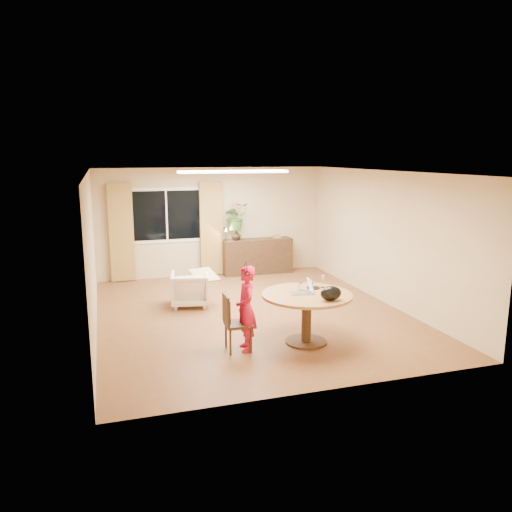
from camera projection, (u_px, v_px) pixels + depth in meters
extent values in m
plane|color=brown|center=(251.00, 313.00, 9.29)|extent=(6.50, 6.50, 0.00)
plane|color=white|center=(251.00, 172.00, 8.77)|extent=(6.50, 6.50, 0.00)
plane|color=tan|center=(212.00, 222.00, 12.08)|extent=(5.50, 0.00, 5.50)
plane|color=tan|center=(92.00, 253.00, 8.23)|extent=(0.00, 6.50, 6.50)
plane|color=tan|center=(384.00, 237.00, 9.83)|extent=(0.00, 6.50, 6.50)
cube|color=white|center=(167.00, 215.00, 11.70)|extent=(1.70, 0.02, 1.30)
cube|color=black|center=(167.00, 215.00, 11.69)|extent=(1.55, 0.01, 1.15)
cube|color=white|center=(167.00, 215.00, 11.69)|extent=(0.04, 0.01, 1.15)
cube|color=olive|center=(121.00, 233.00, 11.39)|extent=(0.55, 0.08, 2.25)
cube|color=olive|center=(211.00, 229.00, 12.00)|extent=(0.55, 0.08, 2.25)
cube|color=white|center=(233.00, 172.00, 9.90)|extent=(2.20, 0.35, 0.05)
cylinder|color=brown|center=(307.00, 295.00, 7.68)|extent=(1.40, 1.40, 0.04)
cylinder|color=black|center=(306.00, 320.00, 7.76)|extent=(0.15, 0.15, 0.75)
cylinder|color=black|center=(306.00, 342.00, 7.83)|extent=(0.65, 0.65, 0.03)
imported|color=red|center=(246.00, 309.00, 7.43)|extent=(0.49, 0.34, 1.30)
imported|color=beige|center=(190.00, 289.00, 9.70)|extent=(0.83, 0.85, 0.66)
cube|color=black|center=(257.00, 256.00, 12.33)|extent=(1.72, 0.42, 0.86)
imported|color=black|center=(236.00, 235.00, 12.07)|extent=(0.30, 0.30, 0.25)
imported|color=#286C2C|center=(236.00, 216.00, 11.97)|extent=(0.62, 0.54, 0.66)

